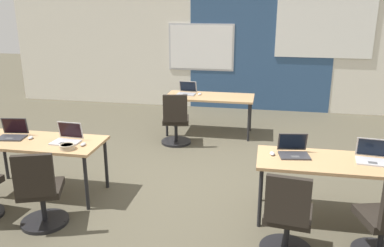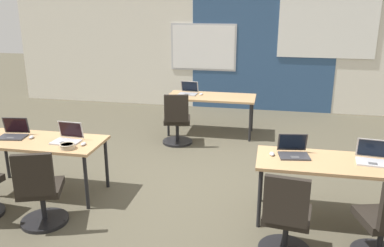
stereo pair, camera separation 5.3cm
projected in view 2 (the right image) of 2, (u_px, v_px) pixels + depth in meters
ground_plane at (186, 184)px, 5.48m from camera, size 24.00×24.00×0.00m
back_wall_assembly at (227, 46)px, 8.98m from camera, size 10.00×0.27×2.80m
desk_near_left at (40, 144)px, 5.05m from camera, size 1.60×0.70×0.72m
desk_near_right at (330, 166)px, 4.39m from camera, size 1.60×0.70×0.72m
desk_far_center at (211, 99)px, 7.34m from camera, size 1.60×0.70×0.72m
laptop_near_right_inner at (293, 151)px, 4.52m from camera, size 0.37×0.33×0.23m
mouse_near_right_inner at (272, 154)px, 4.53m from camera, size 0.07×0.11×0.03m
chair_near_right_inner at (286, 222)px, 3.82m from camera, size 0.52×0.56×0.92m
laptop_far_left at (188, 91)px, 7.46m from camera, size 0.34×0.32×0.23m
mouse_far_left at (201, 94)px, 7.40m from camera, size 0.08×0.11×0.03m
chair_far_left at (177, 123)px, 6.86m from camera, size 0.52×0.57×0.92m
laptop_near_left_end at (14, 133)px, 5.14m from camera, size 0.37×0.32×0.23m
mouse_near_left_end at (31, 137)px, 5.08m from camera, size 0.08×0.11×0.03m
laptop_near_right_end at (372, 157)px, 4.34m from camera, size 0.36×0.31×0.24m
laptop_near_left_inner at (68, 138)px, 4.97m from camera, size 0.35×0.29×0.23m
mouse_near_left_inner at (83, 144)px, 4.85m from camera, size 0.06×0.10×0.03m
chair_near_left_inner at (40, 195)px, 4.36m from camera, size 0.57×0.61×0.92m
snack_bowl at (67, 146)px, 4.72m from camera, size 0.18×0.18×0.06m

